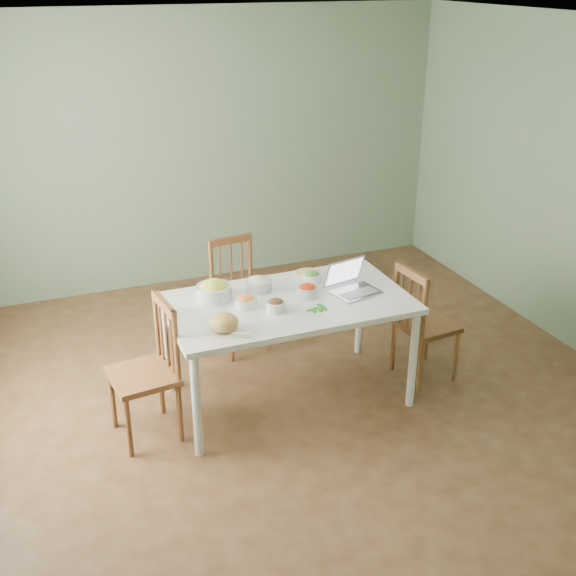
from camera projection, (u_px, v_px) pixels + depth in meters
name	position (u px, v px, depth m)	size (l,w,h in m)	color
floor	(297.00, 396.00, 5.44)	(5.00, 5.00, 0.00)	#412412
ceiling	(299.00, 23.00, 4.32)	(5.00, 5.00, 0.00)	white
wall_back	(203.00, 151.00, 6.99)	(5.00, 0.00, 2.70)	#5B7457
wall_front	(540.00, 434.00, 2.76)	(5.00, 0.00, 2.70)	#5B7457
dining_table	(288.00, 350.00, 5.26)	(1.75, 0.98, 0.82)	white
chair_far	(241.00, 297.00, 5.94)	(0.42, 0.40, 0.96)	#523319
chair_left	(142.00, 373.00, 4.80)	(0.44, 0.42, 1.00)	#523319
chair_right	(426.00, 322.00, 5.53)	(0.42, 0.40, 0.95)	#523319
bread_boule	(224.00, 323.00, 4.64)	(0.19, 0.19, 0.12)	#B18B4A
butter_stick	(242.00, 335.00, 4.58)	(0.12, 0.03, 0.03)	silver
bowl_squash	(214.00, 290.00, 5.07)	(0.26, 0.26, 0.15)	gold
bowl_carrot	(246.00, 301.00, 4.97)	(0.16, 0.16, 0.09)	#D4602E
bowl_onion	(258.00, 284.00, 5.23)	(0.20, 0.20, 0.11)	white
bowl_mushroom	(276.00, 305.00, 4.92)	(0.14, 0.14, 0.09)	#3F2211
bowl_redpep	(308.00, 290.00, 5.14)	(0.16, 0.16, 0.09)	red
bowl_broccoli	(312.00, 277.00, 5.37)	(0.14, 0.14, 0.09)	#1E4116
flatbread	(308.00, 274.00, 5.51)	(0.20, 0.20, 0.02)	#EACF85
basil_bunch	(316.00, 308.00, 4.96)	(0.18, 0.18, 0.02)	#1B571A
laptop	(357.00, 279.00, 5.16)	(0.33, 0.30, 0.23)	#B9B9C1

